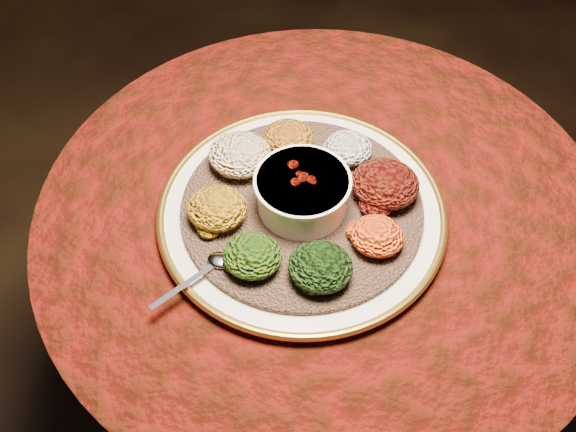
# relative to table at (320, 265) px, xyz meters

# --- Properties ---
(table) EXTENTS (0.96, 0.96, 0.73)m
(table) POSITION_rel_table_xyz_m (0.00, 0.00, 0.00)
(table) COLOR black
(table) RESTS_ON ground
(platter) EXTENTS (0.56, 0.56, 0.02)m
(platter) POSITION_rel_table_xyz_m (-0.03, -0.03, 0.19)
(platter) COLOR silver
(platter) RESTS_ON table
(injera) EXTENTS (0.46, 0.46, 0.01)m
(injera) POSITION_rel_table_xyz_m (-0.03, -0.03, 0.20)
(injera) COLOR brown
(injera) RESTS_ON platter
(stew_bowl) EXTENTS (0.15, 0.15, 0.06)m
(stew_bowl) POSITION_rel_table_xyz_m (-0.03, -0.03, 0.24)
(stew_bowl) COLOR white
(stew_bowl) RESTS_ON injera
(spoon) EXTENTS (0.09, 0.12, 0.01)m
(spoon) POSITION_rel_table_xyz_m (-0.12, -0.18, 0.21)
(spoon) COLOR silver
(spoon) RESTS_ON injera
(portion_ayib) EXTENTS (0.08, 0.08, 0.04)m
(portion_ayib) POSITION_rel_table_xyz_m (0.02, 0.09, 0.23)
(portion_ayib) COLOR beige
(portion_ayib) RESTS_ON injera
(portion_kitfo) EXTENTS (0.11, 0.10, 0.05)m
(portion_kitfo) POSITION_rel_table_xyz_m (0.09, 0.03, 0.23)
(portion_kitfo) COLOR black
(portion_kitfo) RESTS_ON injera
(portion_tikil) EXTENTS (0.08, 0.08, 0.04)m
(portion_tikil) POSITION_rel_table_xyz_m (0.10, -0.07, 0.23)
(portion_tikil) COLOR #C47A10
(portion_tikil) RESTS_ON injera
(portion_gomen) EXTENTS (0.10, 0.09, 0.05)m
(portion_gomen) POSITION_rel_table_xyz_m (0.03, -0.15, 0.23)
(portion_gomen) COLOR black
(portion_gomen) RESTS_ON injera
(portion_mixveg) EXTENTS (0.09, 0.08, 0.04)m
(portion_mixveg) POSITION_rel_table_xyz_m (-0.07, -0.16, 0.23)
(portion_mixveg) COLOR #8B3808
(portion_mixveg) RESTS_ON injera
(portion_kik) EXTENTS (0.09, 0.09, 0.05)m
(portion_kik) POSITION_rel_table_xyz_m (-0.15, -0.10, 0.23)
(portion_kik) COLOR #B27E0F
(portion_kik) RESTS_ON injera
(portion_timatim) EXTENTS (0.11, 0.10, 0.05)m
(portion_timatim) POSITION_rel_table_xyz_m (-0.15, 0.02, 0.23)
(portion_timatim) COLOR maroon
(portion_timatim) RESTS_ON injera
(portion_shiro) EXTENTS (0.09, 0.08, 0.04)m
(portion_shiro) POSITION_rel_table_xyz_m (-0.09, 0.09, 0.23)
(portion_shiro) COLOR #A15813
(portion_shiro) RESTS_ON injera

